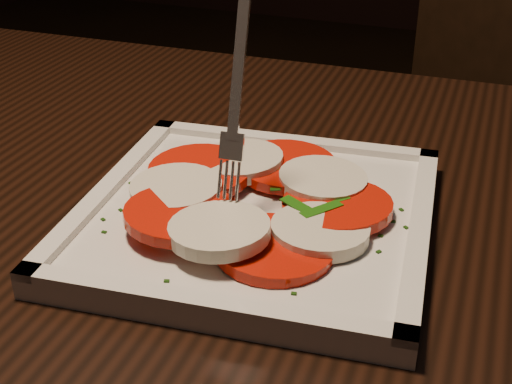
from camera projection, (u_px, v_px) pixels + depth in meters
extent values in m
cube|color=black|center=(185.00, 246.00, 0.55)|extent=(1.23, 0.84, 0.04)
cube|color=black|center=(458.00, 200.00, 1.19)|extent=(0.54, 0.54, 0.04)
cylinder|color=black|center=(301.00, 320.00, 1.30)|extent=(0.04, 0.04, 0.41)
cylinder|color=black|center=(408.00, 241.00, 1.53)|extent=(0.04, 0.04, 0.41)
cube|color=silver|center=(256.00, 218.00, 0.54)|extent=(0.28, 0.28, 0.01)
cylinder|color=#C10F04|center=(274.00, 248.00, 0.48)|extent=(0.08, 0.08, 0.01)
cylinder|color=beige|center=(320.00, 231.00, 0.50)|extent=(0.07, 0.07, 0.01)
cylinder|color=#C10F04|center=(337.00, 206.00, 0.53)|extent=(0.08, 0.08, 0.01)
cylinder|color=beige|center=(323.00, 181.00, 0.56)|extent=(0.07, 0.07, 0.01)
cylinder|color=#C10F04|center=(286.00, 166.00, 0.58)|extent=(0.08, 0.08, 0.01)
cylinder|color=beige|center=(241.00, 161.00, 0.58)|extent=(0.07, 0.07, 0.01)
cylinder|color=#C10F04|center=(200.00, 172.00, 0.56)|extent=(0.08, 0.08, 0.01)
cylinder|color=beige|center=(176.00, 190.00, 0.53)|extent=(0.07, 0.07, 0.01)
cylinder|color=#C10F04|center=(182.00, 214.00, 0.50)|extent=(0.08, 0.08, 0.01)
cylinder|color=beige|center=(219.00, 230.00, 0.48)|extent=(0.07, 0.07, 0.01)
cube|color=#1D590F|center=(275.00, 177.00, 0.56)|extent=(0.02, 0.04, 0.00)
cube|color=#1D590F|center=(233.00, 167.00, 0.57)|extent=(0.02, 0.03, 0.01)
cube|color=#1D590F|center=(303.00, 172.00, 0.56)|extent=(0.01, 0.03, 0.00)
cube|color=#1D590F|center=(334.00, 191.00, 0.54)|extent=(0.03, 0.03, 0.00)
cube|color=#1D590F|center=(259.00, 158.00, 0.59)|extent=(0.01, 0.04, 0.00)
cube|color=#1D590F|center=(322.00, 209.00, 0.51)|extent=(0.03, 0.03, 0.00)
cube|color=#1D590F|center=(212.00, 196.00, 0.53)|extent=(0.01, 0.03, 0.01)
cube|color=#1D590F|center=(213.00, 223.00, 0.50)|extent=(0.02, 0.04, 0.00)
cube|color=#1D590F|center=(199.00, 209.00, 0.51)|extent=(0.03, 0.03, 0.00)
cube|color=#1D590F|center=(303.00, 208.00, 0.51)|extent=(0.04, 0.02, 0.00)
cube|color=#123309|center=(370.00, 202.00, 0.54)|extent=(0.00, 0.00, 0.00)
cube|color=#123309|center=(374.00, 212.00, 0.53)|extent=(0.00, 0.00, 0.00)
cube|color=#123309|center=(301.00, 153.00, 0.62)|extent=(0.00, 0.00, 0.00)
cube|color=#123309|center=(393.00, 221.00, 0.52)|extent=(0.00, 0.00, 0.00)
cube|color=#123309|center=(161.00, 191.00, 0.56)|extent=(0.00, 0.00, 0.00)
cube|color=#123309|center=(196.00, 151.00, 0.62)|extent=(0.00, 0.00, 0.00)
cube|color=#123309|center=(167.00, 281.00, 0.45)|extent=(0.00, 0.00, 0.00)
cube|color=#123309|center=(310.00, 151.00, 0.62)|extent=(0.00, 0.00, 0.00)
cube|color=#123309|center=(279.00, 283.00, 0.45)|extent=(0.00, 0.00, 0.00)
cube|color=#123309|center=(294.00, 294.00, 0.44)|extent=(0.00, 0.00, 0.00)
cube|color=#123309|center=(301.00, 282.00, 0.45)|extent=(0.00, 0.00, 0.00)
cube|color=#123309|center=(121.00, 210.00, 0.53)|extent=(0.00, 0.00, 0.00)
cube|color=#123309|center=(321.00, 174.00, 0.58)|extent=(0.00, 0.00, 0.00)
cube|color=#123309|center=(103.00, 220.00, 0.52)|extent=(0.00, 0.00, 0.00)
cube|color=#123309|center=(381.00, 236.00, 0.50)|extent=(0.00, 0.00, 0.00)
cube|color=#123309|center=(206.00, 153.00, 0.62)|extent=(0.00, 0.00, 0.00)
cube|color=#123309|center=(104.00, 232.00, 0.51)|extent=(0.00, 0.00, 0.00)
cube|color=#123309|center=(131.00, 183.00, 0.57)|extent=(0.00, 0.00, 0.00)
cube|color=#123309|center=(344.00, 180.00, 0.58)|extent=(0.00, 0.00, 0.00)
cube|color=#123309|center=(406.00, 227.00, 0.51)|extent=(0.00, 0.00, 0.00)
cube|color=#123309|center=(401.00, 210.00, 0.53)|extent=(0.00, 0.00, 0.00)
cube|color=#123309|center=(379.00, 252.00, 0.48)|extent=(0.00, 0.00, 0.00)
cube|color=#123309|center=(163.00, 180.00, 0.57)|extent=(0.00, 0.00, 0.00)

